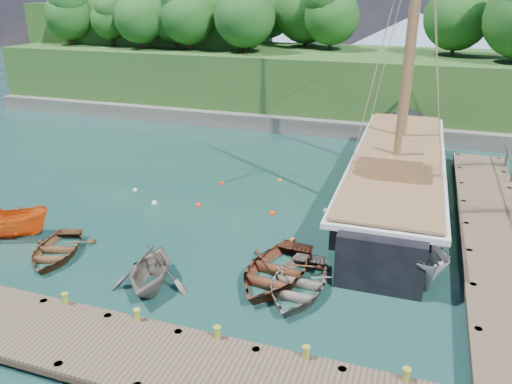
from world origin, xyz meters
TOP-DOWN VIEW (x-y plane):
  - ground at (0.00, 0.00)m, footprint 160.00×160.00m
  - dock_near at (2.00, -6.50)m, footprint 20.00×3.20m
  - dock_east at (11.50, 7.00)m, footprint 3.20×24.00m
  - bollard_0 at (-4.00, -5.10)m, footprint 0.26×0.26m
  - bollard_1 at (-1.00, -5.10)m, footprint 0.26×0.26m
  - bollard_2 at (2.00, -5.10)m, footprint 0.26×0.26m
  - bollard_3 at (5.00, -5.10)m, footprint 0.26×0.26m
  - rowboat_0 at (-7.53, -1.44)m, footprint 3.98×4.73m
  - rowboat_1 at (-2.13, -2.27)m, footprint 3.98×4.34m
  - rowboat_2 at (2.48, -0.09)m, footprint 4.29×5.53m
  - rowboat_3 at (3.60, -0.68)m, footprint 3.35×4.65m
  - motorboat_orange at (-11.07, -0.60)m, footprint 4.56×3.02m
  - cabin_boat_white at (7.88, 2.40)m, footprint 3.64×5.60m
  - schooner at (6.51, 10.80)m, footprint 5.25×27.62m
  - mooring_buoy_0 at (-6.32, 5.35)m, footprint 0.35×0.35m
  - mooring_buoy_1 at (-3.81, 5.89)m, footprint 0.34×0.34m
  - mooring_buoy_2 at (0.44, 6.18)m, footprint 0.36×0.36m
  - mooring_buoy_3 at (3.10, 7.47)m, footprint 0.28×0.28m
  - mooring_buoy_4 at (-3.86, 9.46)m, footprint 0.30×0.30m
  - mooring_buoy_5 at (-0.61, 11.16)m, footprint 0.27×0.27m
  - mooring_buoy_6 at (-8.42, 6.74)m, footprint 0.30×0.30m
  - mooring_buoy_7 at (2.28, 3.51)m, footprint 0.29×0.29m
  - headland at (-12.88, 31.36)m, footprint 51.00×19.31m
  - distant_ridge at (4.30, 70.00)m, footprint 117.00×40.00m

SIDE VIEW (x-z plane):
  - ground at x=0.00m, z-range 0.00..0.00m
  - bollard_0 at x=-4.00m, z-range -0.23..0.23m
  - bollard_1 at x=-1.00m, z-range -0.23..0.23m
  - bollard_2 at x=2.00m, z-range -0.23..0.23m
  - bollard_3 at x=5.00m, z-range -0.23..0.23m
  - rowboat_0 at x=-7.53m, z-range -0.42..0.42m
  - rowboat_1 at x=-2.13m, z-range -0.97..0.97m
  - rowboat_2 at x=2.48m, z-range -0.53..0.53m
  - rowboat_3 at x=3.60m, z-range -0.48..0.48m
  - motorboat_orange at x=-11.07m, z-range -0.82..0.82m
  - cabin_boat_white at x=7.88m, z-range -1.01..1.01m
  - mooring_buoy_0 at x=-6.32m, z-range -0.18..0.18m
  - mooring_buoy_1 at x=-3.81m, z-range -0.17..0.17m
  - mooring_buoy_2 at x=0.44m, z-range -0.18..0.18m
  - mooring_buoy_3 at x=3.10m, z-range -0.14..0.14m
  - mooring_buoy_4 at x=-3.86m, z-range -0.15..0.15m
  - mooring_buoy_5 at x=-0.61m, z-range -0.14..0.14m
  - mooring_buoy_6 at x=-8.42m, z-range -0.15..0.15m
  - mooring_buoy_7 at x=2.28m, z-range -0.14..0.14m
  - dock_near at x=2.00m, z-range -0.12..0.98m
  - dock_east at x=11.50m, z-range -0.12..0.98m
  - schooner at x=6.51m, z-range -9.02..11.27m
  - distant_ridge at x=4.30m, z-range -0.65..9.35m
  - headland at x=-12.88m, z-range -0.91..11.99m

